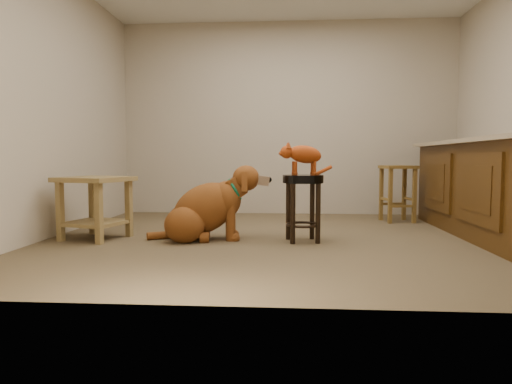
# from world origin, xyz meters

# --- Properties ---
(floor) EXTENTS (4.50, 4.00, 0.01)m
(floor) POSITION_xyz_m (0.00, 0.00, 0.00)
(floor) COLOR brown
(floor) RESTS_ON ground
(room_shell) EXTENTS (4.54, 4.04, 2.62)m
(room_shell) POSITION_xyz_m (0.00, 0.00, 1.68)
(room_shell) COLOR #AEA28C
(room_shell) RESTS_ON ground
(cabinet_run) EXTENTS (0.70, 2.56, 0.94)m
(cabinet_run) POSITION_xyz_m (1.94, 0.30, 0.44)
(cabinet_run) COLOR #452A0C
(cabinet_run) RESTS_ON ground
(padded_stool) EXTENTS (0.37, 0.37, 0.61)m
(padded_stool) POSITION_xyz_m (0.15, -0.12, 0.43)
(padded_stool) COLOR black
(padded_stool) RESTS_ON ground
(wood_stool) EXTENTS (0.42, 0.42, 0.68)m
(wood_stool) POSITION_xyz_m (1.32, 1.28, 0.35)
(wood_stool) COLOR brown
(wood_stool) RESTS_ON ground
(side_table) EXTENTS (0.70, 0.70, 0.59)m
(side_table) POSITION_xyz_m (-1.80, -0.12, 0.39)
(side_table) COLOR olive
(side_table) RESTS_ON ground
(golden_retriever) EXTENTS (1.17, 0.62, 0.74)m
(golden_retriever) POSITION_xyz_m (-0.75, -0.08, 0.28)
(golden_retriever) COLOR brown
(golden_retriever) RESTS_ON ground
(tabby_kitten) EXTENTS (0.50, 0.26, 0.33)m
(tabby_kitten) POSITION_xyz_m (0.14, -0.12, 0.79)
(tabby_kitten) COLOR #96360F
(tabby_kitten) RESTS_ON padded_stool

